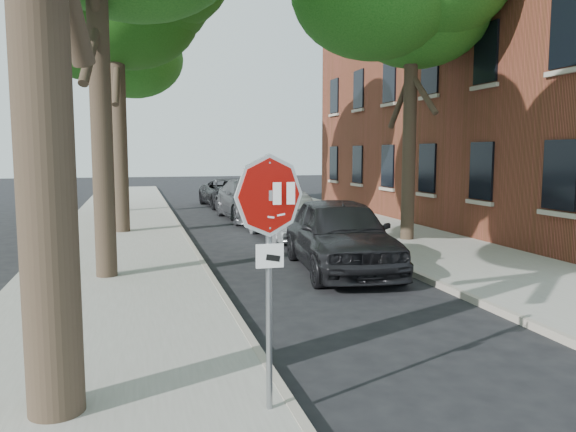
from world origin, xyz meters
name	(u,v)px	position (x,y,z in m)	size (l,w,h in m)	color
ground	(333,411)	(0.00, 0.00, 0.00)	(120.00, 120.00, 0.00)	black
sidewalk_left	(118,242)	(-2.50, 12.00, 0.06)	(4.00, 55.00, 0.12)	gray
sidewalk_right	(379,232)	(6.00, 12.00, 0.06)	(4.00, 55.00, 0.12)	gray
curb_left	(187,239)	(-0.45, 12.00, 0.07)	(0.12, 55.00, 0.13)	#9E9384
curb_right	(322,234)	(3.95, 12.00, 0.07)	(0.12, 55.00, 0.13)	#9E9384
apartment_building	(548,28)	(14.00, 14.00, 7.65)	(12.20, 20.20, 15.30)	brown
stop_sign	(269,233)	(-0.70, -0.03, 1.95)	(0.76, 0.34, 2.61)	gray
tree_far	(113,50)	(-2.72, 21.11, 7.21)	(5.29, 4.91, 9.33)	black
car_a	(340,234)	(2.60, 6.75, 0.85)	(2.02, 5.02, 1.71)	black
car_b	(284,216)	(2.60, 11.78, 0.73)	(1.55, 4.44, 1.46)	#989CA0
car_c	(251,200)	(2.60, 17.10, 0.81)	(2.28, 5.61, 1.63)	#4D4D52
car_d	(229,193)	(2.60, 22.71, 0.70)	(2.31, 5.01, 1.39)	black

